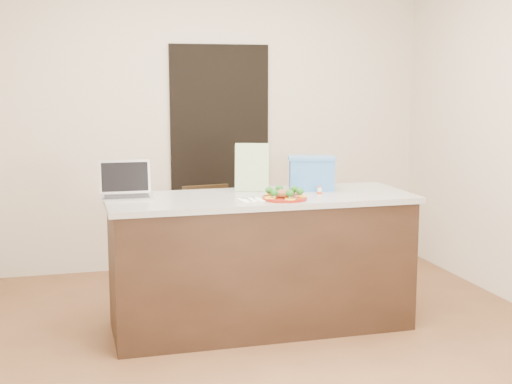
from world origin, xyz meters
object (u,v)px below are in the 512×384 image
object	(u,v)px
island	(260,261)
plate	(284,198)
blue_box	(311,173)
chair	(208,233)
laptop	(126,187)
yogurt_bottle	(320,192)
napkin	(251,200)

from	to	relation	value
island	plate	world-z (taller)	plate
plate	blue_box	size ratio (longest dim) A/B	0.78
plate	chair	distance (m)	1.22
plate	laptop	bearing A→B (deg)	159.48
yogurt_bottle	blue_box	distance (m)	0.30
blue_box	laptop	bearing A→B (deg)	-165.32
plate	island	bearing A→B (deg)	117.77
blue_box	chair	world-z (taller)	blue_box
island	chair	bearing A→B (deg)	101.57
plate	yogurt_bottle	xyz separation A→B (m)	(0.27, 0.07, 0.02)
napkin	yogurt_bottle	world-z (taller)	yogurt_bottle
chair	blue_box	bearing A→B (deg)	-57.28
yogurt_bottle	blue_box	world-z (taller)	blue_box
yogurt_bottle	blue_box	bearing A→B (deg)	81.44
laptop	chair	world-z (taller)	laptop
island	blue_box	size ratio (longest dim) A/B	5.43
island	blue_box	xyz separation A→B (m)	(0.42, 0.15, 0.58)
plate	yogurt_bottle	size ratio (longest dim) A/B	4.33
island	blue_box	bearing A→B (deg)	20.23
blue_box	island	bearing A→B (deg)	-144.43
plate	yogurt_bottle	world-z (taller)	yogurt_bottle
island	napkin	size ratio (longest dim) A/B	13.75
napkin	chair	bearing A→B (deg)	93.84
plate	napkin	distance (m)	0.22
yogurt_bottle	chair	size ratio (longest dim) A/B	0.08
yogurt_bottle	laptop	bearing A→B (deg)	166.62
napkin	chair	distance (m)	1.16
island	plate	size ratio (longest dim) A/B	6.99
laptop	napkin	bearing A→B (deg)	-22.01
plate	blue_box	bearing A→B (deg)	48.72
plate	laptop	size ratio (longest dim) A/B	0.85
island	napkin	distance (m)	0.51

